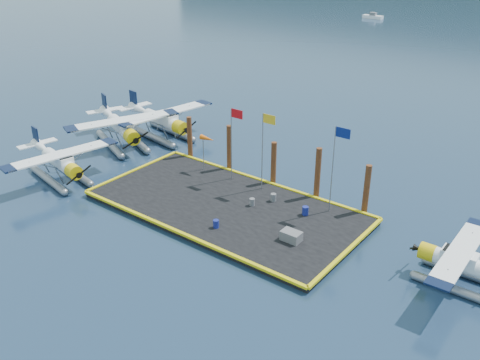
% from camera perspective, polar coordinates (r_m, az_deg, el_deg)
% --- Properties ---
extents(ground, '(4000.00, 4000.00, 0.00)m').
position_cam_1_polar(ground, '(39.80, -1.46, -3.17)').
color(ground, navy).
rests_on(ground, ground).
extents(dock, '(20.00, 10.00, 0.40)m').
position_cam_1_polar(dock, '(39.71, -1.46, -2.92)').
color(dock, black).
rests_on(dock, ground).
extents(dock_bumpers, '(20.25, 10.25, 0.18)m').
position_cam_1_polar(dock_bumpers, '(39.57, -1.47, -2.55)').
color(dock_bumpers, yellow).
rests_on(dock_bumpers, dock).
extents(seaplane_a, '(8.75, 9.54, 3.38)m').
position_cam_1_polar(seaplane_a, '(46.00, -18.55, 1.59)').
color(seaplane_a, gray).
rests_on(seaplane_a, ground).
extents(seaplane_b, '(9.86, 10.39, 3.78)m').
position_cam_1_polar(seaplane_b, '(51.75, -12.42, 5.21)').
color(seaplane_b, gray).
rests_on(seaplane_b, ground).
extents(seaplane_c, '(9.57, 10.49, 3.71)m').
position_cam_1_polar(seaplane_c, '(53.18, -8.12, 6.08)').
color(seaplane_c, gray).
rests_on(seaplane_c, ground).
extents(seaplane_d, '(7.80, 8.59, 3.07)m').
position_cam_1_polar(seaplane_d, '(33.78, 22.80, -8.51)').
color(seaplane_d, gray).
rests_on(seaplane_d, ground).
extents(drum_1, '(0.40, 0.40, 0.57)m').
position_cam_1_polar(drum_1, '(36.65, -2.57, -4.69)').
color(drum_1, navy).
rests_on(drum_1, dock).
extents(drum_2, '(0.40, 0.40, 0.56)m').
position_cam_1_polar(drum_2, '(39.40, 1.30, -2.36)').
color(drum_2, slate).
rests_on(drum_2, dock).
extents(drum_4, '(0.45, 0.45, 0.63)m').
position_cam_1_polar(drum_4, '(38.43, 6.98, -3.27)').
color(drum_4, navy).
rests_on(drum_4, dock).
extents(drum_5, '(0.42, 0.42, 0.59)m').
position_cam_1_polar(drum_5, '(40.09, 3.58, -1.86)').
color(drum_5, slate).
rests_on(drum_5, dock).
extents(crate, '(1.31, 0.87, 0.66)m').
position_cam_1_polar(crate, '(35.33, 5.49, -5.96)').
color(crate, slate).
rests_on(crate, dock).
extents(flagpole_red, '(1.14, 0.08, 6.00)m').
position_cam_1_polar(flagpole_red, '(41.97, -0.71, 5.01)').
color(flagpole_red, gray).
rests_on(flagpole_red, dock).
extents(flagpole_yellow, '(1.14, 0.08, 6.20)m').
position_cam_1_polar(flagpole_yellow, '(40.27, 2.65, 4.25)').
color(flagpole_yellow, gray).
rests_on(flagpole_yellow, dock).
extents(flagpole_blue, '(1.14, 0.08, 6.50)m').
position_cam_1_polar(flagpole_blue, '(37.37, 10.20, 2.40)').
color(flagpole_blue, gray).
rests_on(flagpole_blue, dock).
extents(windsock, '(1.40, 0.44, 3.12)m').
position_cam_1_polar(windsock, '(44.02, -3.51, 4.34)').
color(windsock, gray).
rests_on(windsock, dock).
extents(piling_0, '(0.44, 0.44, 4.00)m').
position_cam_1_polar(piling_0, '(47.75, -5.38, 4.43)').
color(piling_0, '#472514').
rests_on(piling_0, ground).
extents(piling_1, '(0.44, 0.44, 4.20)m').
position_cam_1_polar(piling_1, '(44.97, -1.14, 3.31)').
color(piling_1, '#472514').
rests_on(piling_1, ground).
extents(piling_2, '(0.44, 0.44, 3.80)m').
position_cam_1_polar(piling_2, '(42.60, 3.60, 1.66)').
color(piling_2, '#472514').
rests_on(piling_2, ground).
extents(piling_3, '(0.44, 0.44, 4.30)m').
position_cam_1_polar(piling_3, '(40.62, 8.28, 0.57)').
color(piling_3, '#472514').
rests_on(piling_3, ground).
extents(piling_4, '(0.44, 0.44, 4.00)m').
position_cam_1_polar(piling_4, '(39.12, 13.33, -1.15)').
color(piling_4, '#472514').
rests_on(piling_4, ground).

